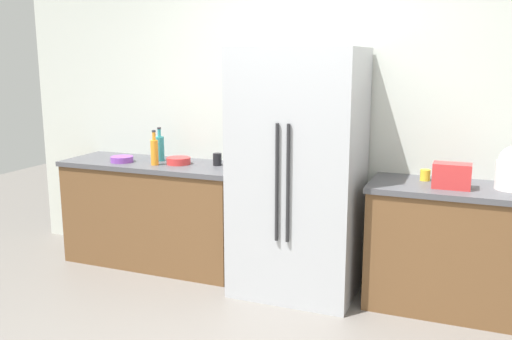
% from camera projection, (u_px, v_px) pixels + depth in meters
% --- Properties ---
extents(kitchen_back_panel, '(5.59, 0.10, 2.68)m').
position_uv_depth(kitchen_back_panel, '(321.00, 111.00, 4.39)').
color(kitchen_back_panel, silver).
rests_on(kitchen_back_panel, ground_plane).
extents(counter_left, '(1.57, 0.59, 0.89)m').
position_uv_depth(counter_left, '(156.00, 213.00, 4.75)').
color(counter_left, brown).
rests_on(counter_left, ground_plane).
extents(counter_right, '(1.24, 0.59, 0.89)m').
position_uv_depth(counter_right, '(457.00, 248.00, 3.86)').
color(counter_right, brown).
rests_on(counter_right, ground_plane).
extents(refrigerator, '(0.90, 0.74, 1.83)m').
position_uv_depth(refrigerator, '(299.00, 173.00, 4.10)').
color(refrigerator, '#B2B5BA').
rests_on(refrigerator, ground_plane).
extents(toaster, '(0.25, 0.14, 0.17)m').
position_uv_depth(toaster, '(452.00, 176.00, 3.71)').
color(toaster, red).
rests_on(toaster, counter_right).
extents(bottle_a, '(0.08, 0.08, 0.29)m').
position_uv_depth(bottle_a, '(160.00, 148.00, 4.70)').
color(bottle_a, teal).
rests_on(bottle_a, counter_left).
extents(bottle_b, '(0.06, 0.06, 0.29)m').
position_uv_depth(bottle_b, '(154.00, 151.00, 4.51)').
color(bottle_b, orange).
rests_on(bottle_b, counter_left).
extents(cup_a, '(0.07, 0.07, 0.10)m').
position_uv_depth(cup_a, '(217.00, 159.00, 4.51)').
color(cup_a, black).
rests_on(cup_a, counter_left).
extents(cup_b, '(0.07, 0.07, 0.08)m').
position_uv_depth(cup_b, '(425.00, 175.00, 3.95)').
color(cup_b, yellow).
rests_on(cup_b, counter_right).
extents(bowl_a, '(0.20, 0.20, 0.06)m').
position_uv_depth(bowl_a, '(179.00, 161.00, 4.57)').
color(bowl_a, red).
rests_on(bowl_a, counter_left).
extents(bowl_b, '(0.19, 0.19, 0.05)m').
position_uv_depth(bowl_b, '(122.00, 159.00, 4.66)').
color(bowl_b, purple).
rests_on(bowl_b, counter_left).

